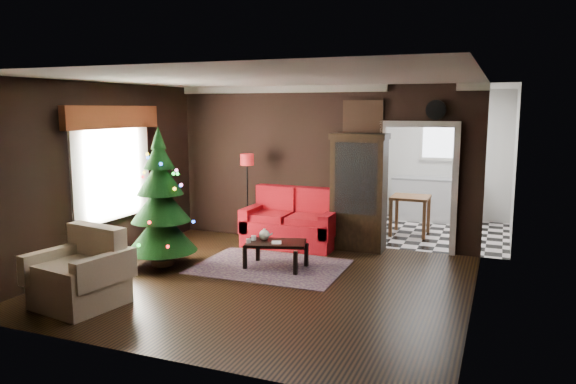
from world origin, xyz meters
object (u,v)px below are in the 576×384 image
at_px(armchair, 79,269).
at_px(wall_clock, 436,110).
at_px(curio_cabinet, 359,195).
at_px(loveseat, 291,218).
at_px(coffee_table, 276,255).
at_px(teapot, 264,235).
at_px(kitchen_table, 410,215).
at_px(floor_lamp, 247,196).
at_px(christmas_tree, 160,199).

bearing_deg(armchair, wall_clock, 57.84).
bearing_deg(curio_cabinet, loveseat, -169.17).
bearing_deg(coffee_table, teapot, 173.99).
height_order(teapot, kitchen_table, kitchen_table).
bearing_deg(curio_cabinet, coffee_table, -118.86).
bearing_deg(floor_lamp, christmas_tree, -104.96).
relative_size(loveseat, christmas_tree, 0.83).
xyz_separation_m(curio_cabinet, kitchen_table, (0.65, 1.43, -0.57)).
bearing_deg(teapot, kitchen_table, 60.08).
height_order(armchair, kitchen_table, armchair).
height_order(curio_cabinet, christmas_tree, christmas_tree).
bearing_deg(curio_cabinet, wall_clock, 8.53).
xyz_separation_m(loveseat, coffee_table, (0.28, -1.35, -0.29)).
relative_size(floor_lamp, coffee_table, 1.73).
bearing_deg(christmas_tree, loveseat, 54.28).
distance_m(floor_lamp, kitchen_table, 3.15).
bearing_deg(christmas_tree, teapot, 21.61).
distance_m(coffee_table, teapot, 0.35).
distance_m(curio_cabinet, armchair, 4.67).
bearing_deg(christmas_tree, armchair, -88.52).
xyz_separation_m(coffee_table, wall_clock, (2.07, 1.75, 2.17)).
bearing_deg(wall_clock, curio_cabinet, -171.47).
distance_m(curio_cabinet, kitchen_table, 1.67).
bearing_deg(coffee_table, curio_cabinet, 61.14).
distance_m(coffee_table, kitchen_table, 3.37).
bearing_deg(loveseat, curio_cabinet, 10.83).
bearing_deg(coffee_table, loveseat, 101.81).
xyz_separation_m(curio_cabinet, christmas_tree, (-2.52, -2.13, 0.10)).
relative_size(floor_lamp, christmas_tree, 0.75).
bearing_deg(wall_clock, floor_lamp, -173.16).
relative_size(armchair, teapot, 5.15).
height_order(christmas_tree, wall_clock, wall_clock).
bearing_deg(floor_lamp, teapot, -55.01).
distance_m(armchair, kitchen_table, 6.20).
distance_m(armchair, teapot, 2.76).
bearing_deg(curio_cabinet, floor_lamp, -174.17).
height_order(loveseat, curio_cabinet, curio_cabinet).
distance_m(loveseat, kitchen_table, 2.45).
distance_m(loveseat, teapot, 1.33).
xyz_separation_m(coffee_table, kitchen_table, (1.52, 3.00, 0.16)).
bearing_deg(curio_cabinet, armchair, -122.25).
bearing_deg(curio_cabinet, teapot, -124.48).
distance_m(floor_lamp, wall_clock, 3.58).
xyz_separation_m(loveseat, christmas_tree, (-1.37, -1.91, 0.55)).
height_order(loveseat, kitchen_table, loveseat).
bearing_deg(kitchen_table, floor_lamp, -148.41).
height_order(curio_cabinet, armchair, curio_cabinet).
height_order(coffee_table, teapot, teapot).
height_order(christmas_tree, teapot, christmas_tree).
bearing_deg(christmas_tree, wall_clock, 31.81).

